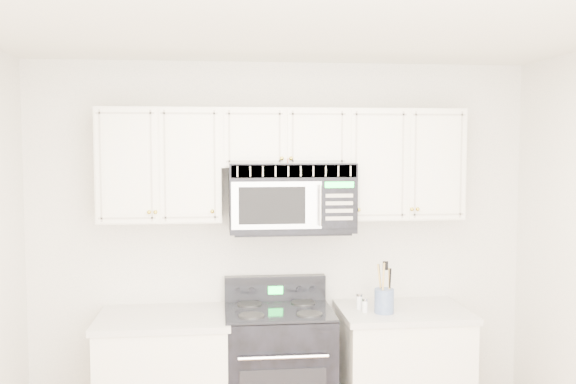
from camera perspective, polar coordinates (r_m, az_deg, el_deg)
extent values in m
cube|color=silver|center=(2.82, 2.94, 15.88)|extent=(3.50, 3.50, 0.01)
cube|color=white|center=(4.56, -0.61, -4.97)|extent=(3.50, 0.01, 2.60)
cube|color=beige|center=(4.33, -10.98, -10.96)|extent=(0.86, 0.65, 0.04)
cube|color=silver|center=(4.63, 10.11, -15.92)|extent=(0.82, 0.63, 0.88)
cube|color=beige|center=(4.49, 10.19, -10.40)|extent=(0.86, 0.65, 0.04)
cube|color=black|center=(4.48, -0.84, -16.27)|extent=(0.71, 0.61, 0.92)
cylinder|color=silver|center=(4.08, -0.40, -14.49)|extent=(0.56, 0.02, 0.02)
cube|color=black|center=(4.34, -0.85, -10.51)|extent=(0.71, 0.61, 0.02)
cube|color=black|center=(4.57, -1.16, -8.60)|extent=(0.71, 0.08, 0.19)
cube|color=#08FF3D|center=(4.53, -1.11, -8.73)|extent=(0.10, 0.00, 0.06)
cube|color=silver|center=(4.33, -11.26, 2.38)|extent=(0.80, 0.33, 0.75)
cube|color=silver|center=(4.50, 10.06, 2.46)|extent=(0.80, 0.33, 0.75)
cube|color=silver|center=(4.34, -0.41, 4.84)|extent=(0.84, 0.33, 0.39)
sphere|color=gold|center=(4.17, -11.71, -1.76)|extent=(0.03, 0.03, 0.03)
sphere|color=gold|center=(4.15, -6.75, -1.73)|extent=(0.03, 0.03, 0.03)
sphere|color=gold|center=(4.25, 6.31, -1.59)|extent=(0.03, 0.03, 0.03)
sphere|color=gold|center=(4.34, 10.96, -1.52)|extent=(0.03, 0.03, 0.03)
sphere|color=gold|center=(4.15, -0.56, 3.00)|extent=(0.03, 0.03, 0.03)
sphere|color=gold|center=(4.15, 0.27, 3.00)|extent=(0.03, 0.03, 0.03)
cylinder|color=#AF2517|center=(4.15, -0.02, 2.16)|extent=(0.01, 0.00, 0.12)
sphere|color=gold|center=(4.16, -0.02, 1.25)|extent=(0.04, 0.04, 0.04)
cube|color=black|center=(4.31, 0.26, -0.42)|extent=(0.83, 0.41, 0.46)
cube|color=#AEA495|center=(4.10, 0.57, 1.86)|extent=(0.81, 0.01, 0.08)
cube|color=#ADADAD|center=(4.10, -1.00, -1.21)|extent=(0.58, 0.01, 0.31)
cube|color=black|center=(4.09, -1.41, -1.22)|extent=(0.43, 0.01, 0.24)
cube|color=black|center=(4.15, 4.57, -1.14)|extent=(0.23, 0.01, 0.31)
cube|color=#08FF3D|center=(4.14, 4.60, 0.65)|extent=(0.19, 0.00, 0.04)
cylinder|color=silver|center=(4.10, 2.88, -1.21)|extent=(0.02, 0.02, 0.26)
cylinder|color=slate|center=(4.33, 8.54, -9.56)|extent=(0.13, 0.13, 0.16)
cylinder|color=#B79148|center=(4.32, 9.01, -8.52)|extent=(0.01, 0.01, 0.28)
cylinder|color=black|center=(4.34, 8.22, -8.32)|extent=(0.01, 0.01, 0.30)
cylinder|color=#B79148|center=(4.28, 8.44, -8.36)|extent=(0.01, 0.01, 0.32)
cylinder|color=black|center=(4.32, 9.01, -8.51)|extent=(0.01, 0.01, 0.28)
cylinder|color=#B79148|center=(4.33, 8.22, -8.32)|extent=(0.01, 0.01, 0.30)
cylinder|color=white|center=(4.34, 6.84, -10.08)|extent=(0.04, 0.04, 0.08)
cylinder|color=silver|center=(4.33, 6.85, -9.49)|extent=(0.04, 0.04, 0.01)
cylinder|color=white|center=(4.41, 6.37, -9.75)|extent=(0.04, 0.04, 0.09)
cylinder|color=silver|center=(4.40, 6.38, -9.07)|extent=(0.04, 0.04, 0.02)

